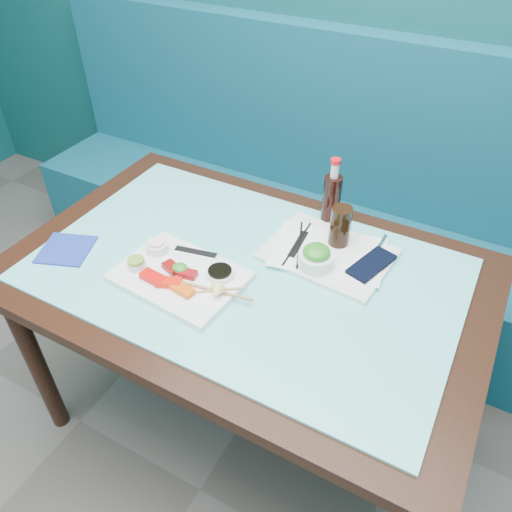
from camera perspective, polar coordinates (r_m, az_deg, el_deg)
The scene contains 34 objects.
booth_bench at distance 2.31m, azimuth 9.22°, elevation 3.48°, with size 3.00×0.56×1.17m.
dining_table at distance 1.53m, azimuth -1.21°, elevation -4.00°, with size 1.40×0.90×0.75m.
glass_top at distance 1.47m, azimuth -1.25°, elevation -1.55°, with size 1.22×0.76×0.01m, color #6AD3D4.
sashimi_plate at distance 1.45m, azimuth -8.69°, elevation -2.34°, with size 0.36×0.25×0.02m, color white.
salmon_left at distance 1.43m, azimuth -11.67°, elevation -2.43°, with size 0.08×0.04×0.02m, color red.
salmon_mid at distance 1.41m, azimuth -9.94°, elevation -3.00°, with size 0.07×0.03×0.02m, color red.
salmon_right at distance 1.38m, azimuth -8.39°, elevation -3.82°, with size 0.07×0.03×0.02m, color #F05509.
tuna_left at distance 1.45m, azimuth -9.61°, elevation -1.31°, with size 0.06×0.03×0.02m, color maroon.
tuna_right at distance 1.42m, azimuth -7.83°, elevation -2.03°, with size 0.05×0.03×0.02m, color maroon.
seaweed_garnish at distance 1.44m, azimuth -8.71°, elevation -1.39°, with size 0.05×0.04×0.03m, color #2E861F.
ramekin_wasabi at distance 1.48m, azimuth -13.49°, elevation -0.97°, with size 0.05×0.05×0.02m, color silver.
wasabi_fill at distance 1.47m, azimuth -13.58°, elevation -0.50°, with size 0.05×0.05×0.01m, color olive.
ramekin_ginger at distance 1.52m, azimuth -11.25°, elevation 0.99°, with size 0.07×0.07×0.03m, color white.
ginger_fill at distance 1.51m, azimuth -11.34°, elevation 1.54°, with size 0.05×0.05×0.01m, color #FFE6D1.
soy_dish at distance 1.42m, azimuth -4.14°, elevation -2.02°, with size 0.08×0.08×0.02m, color white.
soy_fill at distance 1.41m, azimuth -4.16°, elevation -1.69°, with size 0.07×0.07×0.01m, color black.
lemon_wedge at distance 1.34m, azimuth -4.51°, elevation -4.16°, with size 0.04×0.04×0.03m, color #FFE078.
chopstick_sleeve at distance 1.51m, azimuth -6.90°, elevation 0.50°, with size 0.13×0.02×0.00m, color black.
wooden_chopstick_a at distance 1.38m, azimuth -5.38°, elevation -3.78°, with size 0.01×0.01×0.26m, color #A0794B.
wooden_chopstick_b at distance 1.37m, azimuth -5.03°, elevation -3.95°, with size 0.01×0.01×0.20m, color tan.
serving_tray at distance 1.53m, azimuth 8.22°, elevation 0.25°, with size 0.37×0.27×0.01m, color white.
paper_placemat at distance 1.52m, azimuth 8.25°, elevation 0.48°, with size 0.33×0.23×0.00m, color white.
seaweed_bowl at distance 1.46m, azimuth 6.85°, elevation -0.43°, with size 0.10×0.10×0.04m, color white.
seaweed_salad at distance 1.44m, azimuth 6.93°, elevation 0.45°, with size 0.08×0.08×0.04m, color #29851E.
cola_glass at distance 1.52m, azimuth 9.60°, elevation 3.38°, with size 0.06×0.06×0.13m, color black.
navy_pouch at distance 1.49m, azimuth 13.06°, elevation -0.94°, with size 0.07×0.16×0.01m, color black.
fork at distance 1.57m, azimuth 14.05°, elevation 1.31°, with size 0.01×0.01×0.10m, color silver.
black_chopstick_a at distance 1.54m, azimuth 4.72°, elevation 1.46°, with size 0.01×0.01×0.23m, color black.
black_chopstick_b at distance 1.54m, azimuth 4.99°, elevation 1.37°, with size 0.01×0.01×0.23m, color black.
tray_sleeve at distance 1.54m, azimuth 4.85°, elevation 1.38°, with size 0.02×0.14×0.00m, color black.
cola_bottle_body at distance 1.63m, azimuth 8.61°, elevation 6.36°, with size 0.06×0.06×0.17m, color black.
cola_bottle_neck at distance 1.57m, azimuth 8.99°, elevation 9.65°, with size 0.03×0.03×0.05m, color white.
cola_bottle_cap at distance 1.56m, azimuth 9.11°, elevation 10.65°, with size 0.03×0.03×0.01m, color red.
blue_napkin at distance 1.64m, azimuth -20.88°, elevation 0.71°, with size 0.15×0.15×0.01m, color #1B3197.
Camera 1 is at (0.56, 0.50, 1.73)m, focal length 35.00 mm.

